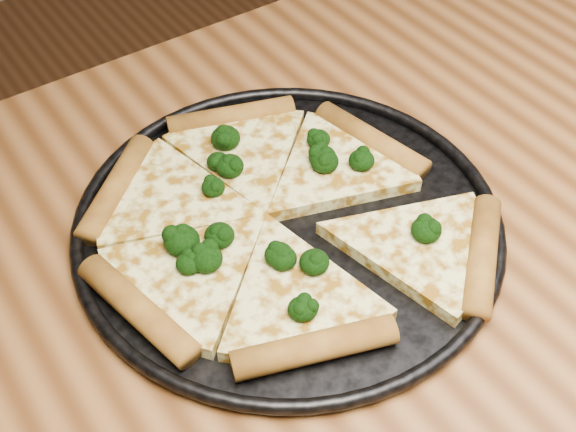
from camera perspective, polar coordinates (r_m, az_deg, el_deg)
dining_table at (r=0.73m, az=9.41°, el=-9.76°), size 1.20×0.90×0.75m
pizza_pan at (r=0.68m, az=-0.00°, el=-0.48°), size 0.38×0.38×0.02m
pizza at (r=0.67m, az=-0.97°, el=-0.09°), size 0.35×0.36×0.02m
broccoli_florets at (r=0.66m, az=-1.34°, el=0.48°), size 0.22×0.23×0.02m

